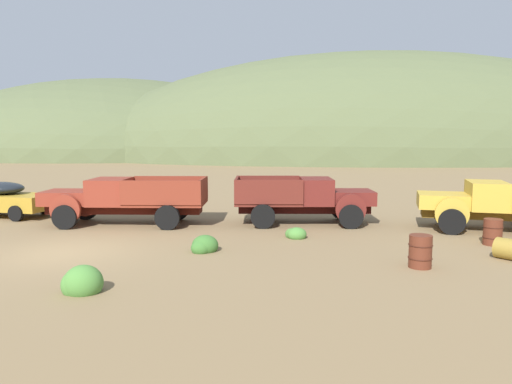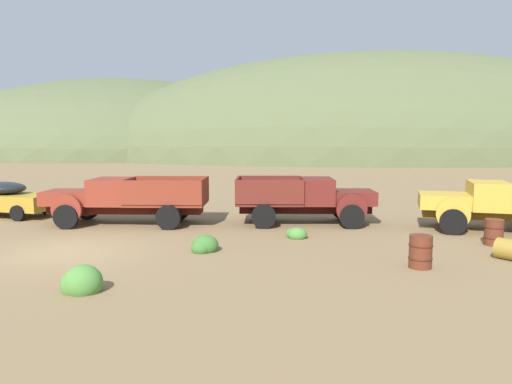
{
  "view_description": "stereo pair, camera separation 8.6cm",
  "coord_description": "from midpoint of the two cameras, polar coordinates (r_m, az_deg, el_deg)",
  "views": [
    {
      "loc": [
        6.0,
        -14.44,
        3.58
      ],
      "look_at": [
        5.96,
        4.59,
        1.37
      ],
      "focal_mm": 33.35,
      "sensor_mm": 36.0,
      "label": 1
    },
    {
      "loc": [
        6.09,
        -14.44,
        3.58
      ],
      "look_at": [
        5.96,
        4.59,
        1.37
      ],
      "focal_mm": 33.35,
      "sensor_mm": 36.0,
      "label": 2
    }
  ],
  "objects": [
    {
      "name": "ground_plane",
      "position": [
        16.06,
        -22.16,
        -6.75
      ],
      "size": [
        300.0,
        300.0,
        0.0
      ],
      "primitive_type": "plane",
      "color": "olive"
    },
    {
      "name": "hill_far_right",
      "position": [
        100.83,
        -15.63,
        4.36
      ],
      "size": [
        75.1,
        66.22,
        29.53
      ],
      "primitive_type": "ellipsoid",
      "color": "#56603D",
      "rests_on": "ground"
    },
    {
      "name": "hill_center",
      "position": [
        83.45,
        14.48,
        3.97
      ],
      "size": [
        98.43,
        51.29,
        34.62
      ],
      "primitive_type": "ellipsoid",
      "color": "#56603D",
      "rests_on": "ground"
    },
    {
      "name": "car_mustard",
      "position": [
        24.1,
        -27.6,
        -0.71
      ],
      "size": [
        4.83,
        2.86,
        1.57
      ],
      "rotation": [
        0.0,
        0.0,
        -0.24
      ],
      "color": "#B28928",
      "rests_on": "ground"
    },
    {
      "name": "truck_rust_red",
      "position": [
        20.3,
        -16.63,
        -0.89
      ],
      "size": [
        6.61,
        2.56,
        1.91
      ],
      "rotation": [
        0.0,
        0.0,
        3.12
      ],
      "color": "#42140D",
      "rests_on": "ground"
    },
    {
      "name": "truck_oxblood",
      "position": [
        19.73,
        6.79,
        -0.89
      ],
      "size": [
        5.66,
        2.47,
        1.91
      ],
      "rotation": [
        0.0,
        0.0,
        -0.01
      ],
      "color": "black",
      "rests_on": "ground"
    },
    {
      "name": "truck_faded_yellow",
      "position": [
        20.14,
        26.09,
        -1.42
      ],
      "size": [
        6.37,
        3.72,
        1.89
      ],
      "rotation": [
        0.0,
        0.0,
        2.87
      ],
      "color": "brown",
      "rests_on": "ground"
    },
    {
      "name": "oil_drum_foreground",
      "position": [
        13.88,
        19.05,
        -6.75
      ],
      "size": [
        0.66,
        0.66,
        0.91
      ],
      "color": "#5B2819",
      "rests_on": "ground"
    },
    {
      "name": "oil_drum_spare",
      "position": [
        17.66,
        26.51,
        -4.32
      ],
      "size": [
        0.64,
        0.64,
        0.87
      ],
      "color": "#5B2819",
      "rests_on": "ground"
    },
    {
      "name": "bush_near_barrel",
      "position": [
        17.02,
        4.71,
        -5.08
      ],
      "size": [
        0.75,
        0.69,
        0.5
      ],
      "color": "#4C8438",
      "rests_on": "ground"
    },
    {
      "name": "bush_between_trucks",
      "position": [
        15.07,
        -6.33,
        -6.48
      ],
      "size": [
        0.84,
        0.82,
        0.67
      ],
      "color": "#3D702D",
      "rests_on": "ground"
    },
    {
      "name": "bush_front_left",
      "position": [
        11.89,
        -20.35,
        -10.23
      ],
      "size": [
        0.95,
        0.82,
        0.83
      ],
      "color": "#4C8438",
      "rests_on": "ground"
    }
  ]
}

